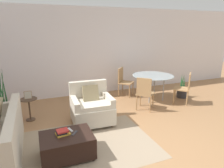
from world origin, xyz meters
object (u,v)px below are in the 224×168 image
book_stack (62,132)px  dining_table (153,78)px  tv_remote_primary (70,130)px  tv_remote_secondary (74,133)px  side_table (29,105)px  ottoman (67,145)px  armchair (92,107)px  potted_plant (3,111)px  dining_chair_near_left (145,92)px  dining_chair_far_left (123,80)px  potted_plant_small (182,91)px  picture_frame (28,95)px  dining_chair_near_right (185,86)px

book_stack → dining_table: size_ratio=0.20×
tv_remote_primary → tv_remote_secondary: (0.04, -0.14, 0.00)m
side_table → ottoman: bearing=-71.5°
armchair → tv_remote_primary: (-0.65, -0.94, 0.04)m
potted_plant → dining_chair_near_left: (3.38, -0.57, 0.24)m
book_stack → dining_chair_near_left: 2.59m
book_stack → dining_table: dining_table is taller
tv_remote_primary → dining_chair_far_left: 3.24m
dining_chair_near_left → ottoman: bearing=-150.4°
dining_chair_near_left → potted_plant_small: dining_chair_near_left is taller
picture_frame → dining_table: 3.48m
tv_remote_secondary → side_table: bearing=112.5°
book_stack → tv_remote_primary: size_ratio=1.47×
side_table → picture_frame: bearing=-90.0°
potted_plant_small → tv_remote_primary: bearing=-157.3°
armchair → side_table: (-1.33, 0.65, 0.01)m
armchair → book_stack: bearing=-127.4°
potted_plant → dining_table: size_ratio=1.07×
book_stack → ottoman: bearing=-42.1°
potted_plant → picture_frame: 0.67m
tv_remote_secondary → picture_frame: picture_frame is taller
dining_chair_far_left → potted_plant: bearing=-167.5°
ottoman → dining_table: size_ratio=0.70×
armchair → side_table: armchair is taller
tv_remote_secondary → potted_plant_small: potted_plant_small is taller
ottoman → tv_remote_primary: tv_remote_primary is taller
side_table → dining_chair_far_left: dining_chair_far_left is taller
armchair → picture_frame: armchair is taller
dining_chair_far_left → dining_chair_near_left: bearing=-90.0°
armchair → tv_remote_secondary: size_ratio=5.82×
side_table → tv_remote_secondary: bearing=-67.5°
potted_plant_small → dining_chair_far_left: bearing=152.5°
tv_remote_secondary → picture_frame: bearing=112.5°
ottoman → book_stack: 0.23m
picture_frame → dining_chair_near_right: dining_chair_near_right is taller
ottoman → book_stack: size_ratio=3.48×
dining_chair_near_right → picture_frame: bearing=173.5°
potted_plant → dining_chair_far_left: 3.47m
potted_plant → picture_frame: (0.57, -0.09, 0.35)m
dining_chair_near_right → ottoman: bearing=-160.3°
dining_table → potted_plant_small: size_ratio=1.57×
book_stack → potted_plant_small: (3.92, 1.68, -0.24)m
tv_remote_secondary → dining_table: dining_table is taller
picture_frame → dining_chair_near_left: 2.86m
ottoman → book_stack: book_stack is taller
book_stack → potted_plant: (-1.10, 1.78, -0.16)m
tv_remote_secondary → armchair: bearing=60.7°
tv_remote_secondary → potted_plant_small: bearing=24.8°
ottoman → dining_chair_far_left: size_ratio=0.95×
side_table → picture_frame: size_ratio=2.91×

